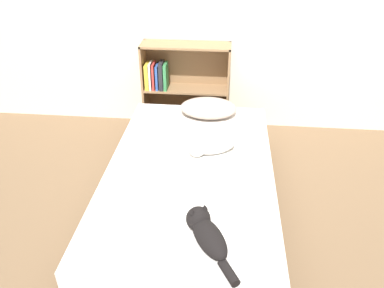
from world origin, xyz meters
name	(u,v)px	position (x,y,z in m)	size (l,w,h in m)	color
ground_plane	(190,208)	(0.00, 0.00, 0.00)	(8.00, 8.00, 0.00)	brown
wall_back	(205,1)	(0.00, 1.43, 1.25)	(8.00, 0.06, 2.50)	silver
bed	(190,189)	(0.00, 0.00, 0.19)	(1.22, 2.05, 0.39)	brown
pillow	(208,108)	(0.08, 0.82, 0.46)	(0.50, 0.35, 0.14)	#B29E8E
cat_light	(212,145)	(0.14, 0.20, 0.46)	(0.49, 0.28, 0.16)	white
cat_dark	(206,232)	(0.16, -0.69, 0.45)	(0.31, 0.47, 0.16)	black
bookshelf	(182,85)	(-0.21, 1.29, 0.47)	(0.85, 0.26, 0.90)	#8E6B47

